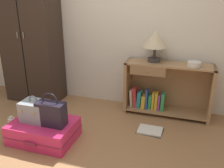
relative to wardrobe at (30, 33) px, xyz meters
The scene contains 11 objects.
ground_plane 1.98m from the wardrobe, 45.54° to the right, with size 9.00×9.00×0.00m, color #9E7047.
back_wall 1.25m from the wardrobe, 14.01° to the left, with size 6.40×0.10×2.60m, color silver.
wardrobe is the anchor object (origin of this frame).
bookshelf 2.09m from the wardrobe, ahead, with size 1.15×0.34×0.73m.
table_lamp 1.82m from the wardrobe, ahead, with size 0.31×0.31×0.42m.
bowl 2.35m from the wardrobe, ahead, with size 0.17×0.17×0.06m, color silver.
suitcase_large 1.58m from the wardrobe, 53.13° to the right, with size 0.72×0.53×0.23m.
train_case 1.39m from the wardrobe, 56.68° to the right, with size 0.28×0.24×0.30m.
handbag 1.53m from the wardrobe, 49.23° to the right, with size 0.32×0.15×0.38m.
bottle 1.40m from the wardrobe, 73.43° to the right, with size 0.08×0.08×0.20m.
open_book_on_floor 2.21m from the wardrobe, 13.82° to the right, with size 0.33×0.26×0.02m.
Camera 1 is at (1.06, -1.88, 1.61)m, focal length 39.08 mm.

